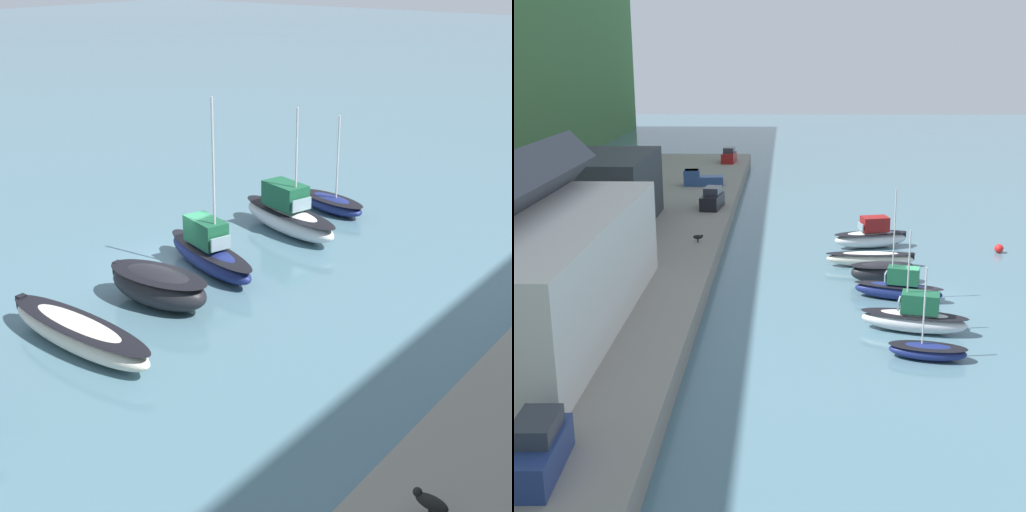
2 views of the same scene
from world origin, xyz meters
TOP-DOWN VIEW (x-y plane):
  - ground_plane at (0.00, 0.00)m, footprint 320.00×320.00m
  - quay_promenade at (0.00, 25.89)m, footprint 128.98×20.96m
  - harbor_clubhouse at (-10.04, 25.33)m, footprint 24.27×11.89m
  - yacht_club_building at (15.81, 27.95)m, footprint 13.74×11.22m
  - moored_boat_0 at (-10.79, 1.63)m, footprint 2.53×4.75m
  - moored_boat_1 at (-6.63, 1.66)m, footprint 3.46×6.99m
  - moored_boat_2 at (-0.47, 1.72)m, footprint 3.22×6.54m
  - moored_boat_3 at (3.46, 2.47)m, footprint 2.52×4.97m
  - moored_boat_4 at (7.80, 2.79)m, footprint 1.62×7.42m
  - moored_boat_5 at (13.74, 2.06)m, footprint 3.64×7.15m
  - parked_car_0 at (55.43, 18.15)m, footprint 4.30×2.05m
  - parked_car_1 at (23.23, 17.40)m, footprint 4.38×2.27m
  - parked_car_2 at (-25.13, 19.27)m, footprint 4.26×1.95m
  - pickup_truck_0 at (36.36, 20.21)m, footprint 2.30×4.86m
  - dog_on_quay at (9.31, 17.22)m, footprint 0.31×0.87m
  - mooring_buoy_0 at (12.18, -9.03)m, footprint 0.78×0.78m

SIDE VIEW (x-z plane):
  - ground_plane at x=0.00m, z-range 0.00..0.00m
  - mooring_buoy_0 at x=12.18m, z-range 0.00..0.78m
  - moored_boat_0 at x=-10.79m, z-range -2.24..3.26m
  - moored_boat_4 at x=7.80m, z-range 0.04..1.30m
  - quay_promenade at x=0.00m, z-range 0.00..1.57m
  - moored_boat_3 at x=3.46m, z-range 0.04..1.69m
  - moored_boat_2 at x=-0.47m, z-range -3.10..4.89m
  - moored_boat_1 at x=-6.63m, z-range -2.34..4.26m
  - moored_boat_5 at x=13.74m, z-range -0.37..2.47m
  - dog_on_quay at x=9.31m, z-range 1.69..2.36m
  - pickup_truck_0 at x=36.36m, z-range 1.44..3.34m
  - parked_car_0 at x=55.43m, z-range 1.40..3.56m
  - parked_car_1 at x=23.23m, z-range 1.40..3.56m
  - parked_car_2 at x=-25.13m, z-range 1.40..3.56m
  - yacht_club_building at x=15.81m, z-range 1.57..8.02m
  - harbor_clubhouse at x=-10.04m, z-range 0.15..10.30m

